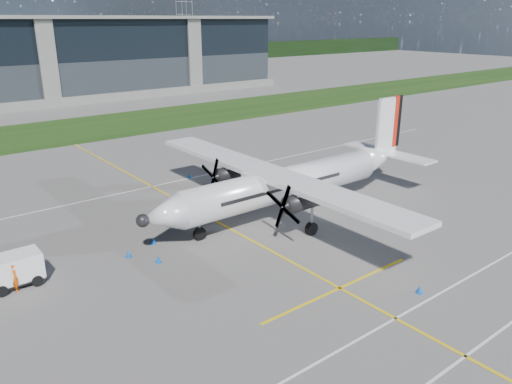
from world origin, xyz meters
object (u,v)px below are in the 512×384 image
Objects in this scene: pylon_east at (185,19)px; safety_cone_fwd at (128,253)px; turboprop_aircraft at (293,163)px; safety_cone_nose_stbd at (153,240)px; safety_cone_stbdwing at (189,175)px; safety_cone_portwing at (420,289)px; baggage_tug at (14,270)px; ground_crew_person at (14,275)px; safety_cone_nose_port at (158,259)px.

pylon_east is 170.84m from safety_cone_fwd.
safety_cone_nose_stbd is at bearing 172.99° from turboprop_aircraft.
safety_cone_stbdwing is 27.38m from safety_cone_portwing.
safety_cone_nose_stbd is at bearing 1.11° from baggage_tug.
safety_cone_fwd is at bearing -159.93° from safety_cone_nose_stbd.
safety_cone_portwing is at bearing -128.93° from ground_crew_person.
safety_cone_portwing is at bearing -92.05° from safety_cone_stbdwing.
safety_cone_stbdwing is 1.00× the size of safety_cone_nose_port.
safety_cone_nose_stbd and safety_cone_nose_port have the same top height.
turboprop_aircraft is 55.76× the size of safety_cone_nose_port.
turboprop_aircraft is at bearing 78.55° from safety_cone_portwing.
turboprop_aircraft is at bearing -91.65° from ground_crew_person.
pylon_east is 178.25m from safety_cone_portwing.
turboprop_aircraft is 21.30m from baggage_tug.
safety_cone_stbdwing is at bearing 87.95° from safety_cone_portwing.
baggage_tug is 1.58× the size of ground_crew_person.
safety_cone_fwd is at bearing -89.43° from ground_crew_person.
pylon_east is 1.08× the size of turboprop_aircraft.
safety_cone_nose_stbd and safety_cone_portwing have the same top height.
safety_cone_portwing is (9.02, -15.62, 0.00)m from safety_cone_nose_stbd.
turboprop_aircraft reaches higher than safety_cone_stbdwing.
ground_crew_person is at bearing 167.29° from safety_cone_nose_port.
turboprop_aircraft reaches higher than safety_cone_fwd.
safety_cone_nose_port is at bearing -174.22° from turboprop_aircraft.
ground_crew_person is at bearing -103.02° from baggage_tug.
safety_cone_nose_port is (8.22, -1.85, -0.78)m from ground_crew_person.
ground_crew_person is at bearing -174.35° from safety_cone_nose_stbd.
baggage_tug is (-96.92, -143.78, -14.03)m from pylon_east.
safety_cone_stbdwing is (-1.89, 13.21, -3.93)m from turboprop_aircraft.
pylon_east is at bearing 59.46° from safety_cone_stbdwing.
turboprop_aircraft reaches higher than ground_crew_person.
baggage_tug is 9.16m from safety_cone_nose_stbd.
turboprop_aircraft is 14.71m from safety_cone_fwd.
safety_cone_nose_stbd is at bearing 20.07° from safety_cone_fwd.
safety_cone_portwing is (11.29, -14.79, 0.00)m from safety_cone_fwd.
safety_cone_stbdwing and safety_cone_portwing have the same top height.
pylon_east is at bearing 58.74° from safety_cone_nose_port.
turboprop_aircraft is at bearing -3.50° from baggage_tug.
safety_cone_stbdwing is at bearing 45.70° from safety_cone_fwd.
safety_cone_nose_stbd is 1.00× the size of safety_cone_fwd.
safety_cone_nose_stbd is at bearing -130.43° from safety_cone_stbdwing.
ground_crew_person is (-97.09, -144.52, -13.97)m from pylon_east.
safety_cone_fwd is (6.86, -0.65, -0.72)m from baggage_tug.
baggage_tug is 8.49m from safety_cone_nose_port.
safety_cone_nose_port is at bearing 128.18° from safety_cone_portwing.
pylon_east reaches higher than safety_cone_nose_port.
safety_cone_portwing is (18.32, -14.70, -0.78)m from ground_crew_person.
safety_cone_nose_stbd is at bearing 68.77° from safety_cone_nose_port.
safety_cone_nose_stbd is at bearing -84.54° from ground_crew_person.
baggage_tug is at bearing 162.11° from safety_cone_nose_port.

